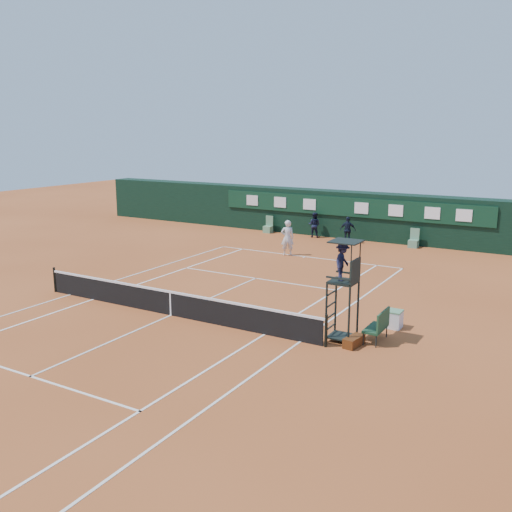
{
  "coord_description": "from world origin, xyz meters",
  "views": [
    {
      "loc": [
        13.28,
        -16.26,
        6.94
      ],
      "look_at": [
        0.25,
        6.0,
        1.2
      ],
      "focal_mm": 40.0,
      "sensor_mm": 36.0,
      "label": 1
    }
  ],
  "objects_px": {
    "player": "(287,238)",
    "cooler": "(394,319)",
    "tennis_net": "(171,303)",
    "umpire_chair": "(343,269)",
    "player_bench": "(379,325)"
  },
  "relations": [
    {
      "from": "tennis_net",
      "to": "player_bench",
      "type": "relative_size",
      "value": 10.75
    },
    {
      "from": "umpire_chair",
      "to": "cooler",
      "type": "xyz_separation_m",
      "value": [
        1.15,
        2.12,
        -2.13
      ]
    },
    {
      "from": "player_bench",
      "to": "player",
      "type": "xyz_separation_m",
      "value": [
        -8.78,
        10.41,
        0.4
      ]
    },
    {
      "from": "tennis_net",
      "to": "umpire_chair",
      "type": "height_order",
      "value": "umpire_chair"
    },
    {
      "from": "tennis_net",
      "to": "player",
      "type": "bearing_deg",
      "value": 95.17
    },
    {
      "from": "tennis_net",
      "to": "cooler",
      "type": "bearing_deg",
      "value": 20.76
    },
    {
      "from": "cooler",
      "to": "umpire_chair",
      "type": "bearing_deg",
      "value": -118.36
    },
    {
      "from": "tennis_net",
      "to": "player_bench",
      "type": "height_order",
      "value": "same"
    },
    {
      "from": "tennis_net",
      "to": "umpire_chair",
      "type": "bearing_deg",
      "value": 7.03
    },
    {
      "from": "umpire_chair",
      "to": "player",
      "type": "distance_m",
      "value": 13.42
    },
    {
      "from": "player",
      "to": "cooler",
      "type": "bearing_deg",
      "value": 104.07
    },
    {
      "from": "cooler",
      "to": "player",
      "type": "xyz_separation_m",
      "value": [
        -8.81,
        8.8,
        0.67
      ]
    },
    {
      "from": "umpire_chair",
      "to": "player_bench",
      "type": "height_order",
      "value": "umpire_chair"
    },
    {
      "from": "umpire_chair",
      "to": "player",
      "type": "height_order",
      "value": "umpire_chair"
    },
    {
      "from": "cooler",
      "to": "player",
      "type": "bearing_deg",
      "value": 135.04
    }
  ]
}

